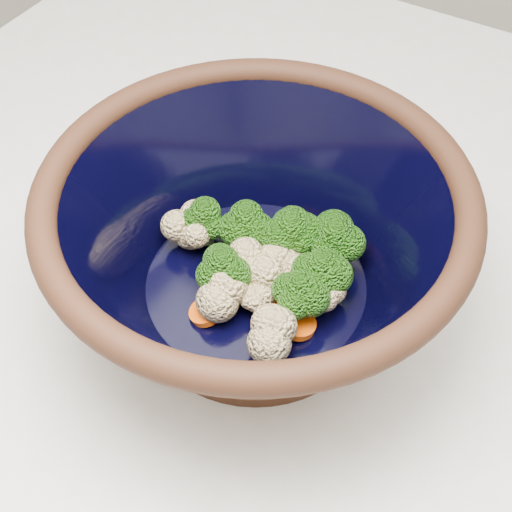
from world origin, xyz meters
name	(u,v)px	position (x,y,z in m)	size (l,w,h in m)	color
mixing_bowl	(256,244)	(-0.11, 0.08, 0.98)	(0.37, 0.37, 0.14)	black
vegetable_pile	(270,257)	(-0.10, 0.09, 0.96)	(0.16, 0.14, 0.05)	#608442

